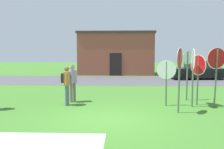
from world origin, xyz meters
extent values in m
plane|color=#3D7528|center=(0.00, 0.00, 0.00)|extent=(80.00, 80.00, 0.00)
cube|color=#4C4C51|center=(0.00, 11.58, 0.00)|extent=(60.00, 6.40, 0.01)
cube|color=#ADAAA3|center=(-1.49, -2.70, 0.00)|extent=(3.20, 2.40, 0.01)
cube|color=brown|center=(-0.09, 16.87, 1.97)|extent=(7.19, 3.58, 3.95)
cube|color=#383333|center=(-0.09, 16.87, 4.05)|extent=(7.39, 3.78, 0.20)
cube|color=black|center=(-0.09, 15.06, 1.05)|extent=(1.10, 0.08, 2.10)
cube|color=black|center=(6.68, 12.71, 0.53)|extent=(4.43, 2.13, 0.76)
cube|color=#2D333D|center=(6.93, 12.73, 1.21)|extent=(2.35, 1.70, 0.60)
cylinder|color=black|center=(5.42, 11.71, 0.32)|extent=(0.66, 0.27, 0.64)
cylinder|color=black|center=(5.28, 13.51, 0.32)|extent=(0.66, 0.27, 0.64)
cylinder|color=black|center=(8.08, 11.92, 0.32)|extent=(0.66, 0.27, 0.64)
cylinder|color=black|center=(7.94, 13.71, 0.32)|extent=(0.66, 0.27, 0.64)
cylinder|color=#51664C|center=(2.71, 1.08, 1.21)|extent=(0.11, 0.10, 2.42)
cylinder|color=white|center=(2.71, 1.08, 2.08)|extent=(0.37, 0.75, 0.82)
cylinder|color=red|center=(2.72, 1.08, 2.08)|extent=(0.35, 0.69, 0.76)
cylinder|color=#51664C|center=(3.51, 2.18, 1.19)|extent=(0.08, 0.08, 2.39)
cylinder|color=white|center=(3.51, 2.18, 2.03)|extent=(0.10, 0.85, 0.86)
cylinder|color=red|center=(3.52, 2.18, 2.03)|extent=(0.10, 0.79, 0.79)
cylinder|color=#51664C|center=(2.44, 2.36, 0.95)|extent=(0.08, 0.14, 1.90)
cylinder|color=white|center=(2.44, 2.36, 1.56)|extent=(0.82, 0.09, 0.82)
cylinder|color=red|center=(2.44, 2.37, 1.56)|extent=(0.76, 0.09, 0.76)
cylinder|color=#51664C|center=(4.46, 2.14, 1.22)|extent=(0.11, 0.18, 2.43)
cylinder|color=white|center=(4.46, 2.14, 2.06)|extent=(0.88, 0.30, 0.90)
cylinder|color=red|center=(4.46, 2.13, 2.06)|extent=(0.82, 0.28, 0.84)
cylinder|color=#51664C|center=(3.64, 3.63, 1.16)|extent=(0.10, 0.10, 2.31)
cylinder|color=white|center=(3.64, 3.63, 2.04)|extent=(0.58, 0.32, 0.65)
cylinder|color=red|center=(3.64, 3.64, 2.04)|extent=(0.54, 0.30, 0.60)
cylinder|color=#51664C|center=(3.83, 2.56, 1.06)|extent=(0.12, 0.11, 2.13)
cylinder|color=white|center=(3.83, 2.56, 1.75)|extent=(0.44, 0.81, 0.90)
cylinder|color=red|center=(3.82, 2.56, 1.75)|extent=(0.42, 0.75, 0.84)
cylinder|color=#7A6B56|center=(-1.68, 3.09, 0.44)|extent=(0.14, 0.14, 0.88)
cylinder|color=#7A6B56|center=(-1.79, 2.90, 0.44)|extent=(0.14, 0.14, 0.88)
cube|color=#9E7AB2|center=(-1.73, 2.99, 1.17)|extent=(0.38, 0.42, 0.58)
cylinder|color=#9E7AB2|center=(-1.61, 3.20, 1.15)|extent=(0.09, 0.09, 0.52)
cylinder|color=#9E7AB2|center=(-1.86, 2.79, 1.15)|extent=(0.09, 0.09, 0.52)
sphere|color=tan|center=(-1.73, 2.99, 1.58)|extent=(0.21, 0.21, 0.21)
cylinder|color=gray|center=(-1.73, 2.99, 1.64)|extent=(0.31, 0.32, 0.02)
cylinder|color=gray|center=(-1.73, 2.99, 1.69)|extent=(0.19, 0.19, 0.09)
cylinder|color=#4C5670|center=(-1.85, 2.38, 0.44)|extent=(0.14, 0.14, 0.88)
cylinder|color=#4C5670|center=(-1.83, 2.16, 0.44)|extent=(0.14, 0.14, 0.88)
cube|color=#B27533|center=(-1.84, 2.27, 1.17)|extent=(0.25, 0.38, 0.58)
cylinder|color=#B27533|center=(-1.86, 2.51, 1.15)|extent=(0.09, 0.09, 0.52)
cylinder|color=#B27533|center=(-1.82, 2.03, 1.15)|extent=(0.09, 0.09, 0.52)
sphere|color=brown|center=(-1.84, 2.27, 1.58)|extent=(0.21, 0.21, 0.21)
cube|color=#232328|center=(-2.01, 2.25, 1.19)|extent=(0.16, 0.27, 0.40)
camera|label=1|loc=(0.57, -8.68, 2.41)|focal=41.27mm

